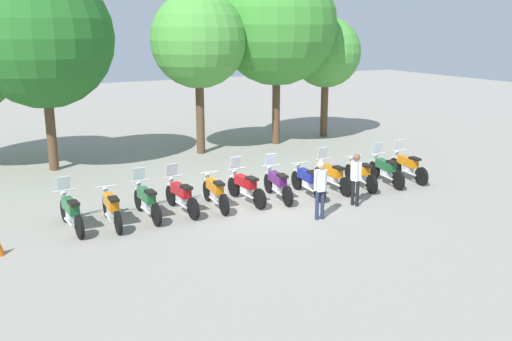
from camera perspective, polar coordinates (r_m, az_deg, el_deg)
The scene contains 19 objects.
ground_plane at distance 17.97m, azimuth 0.76°, elevation -3.13°, with size 80.00×80.00×0.00m, color gray.
motorcycle_0 at distance 16.22m, azimuth -18.16°, elevation -3.92°, with size 0.62×2.19×1.37m.
motorcycle_1 at distance 16.27m, azimuth -14.36°, elevation -3.64°, with size 0.62×2.19×0.99m.
motorcycle_2 at distance 16.67m, azimuth -10.97°, elevation -2.96°, with size 0.62×2.19×1.37m.
motorcycle_3 at distance 16.99m, azimuth -7.57°, elevation -2.48°, with size 0.62×2.19×1.37m.
motorcycle_4 at distance 17.30m, azimuth -4.15°, elevation -2.13°, with size 0.62×2.19×0.99m.
motorcycle_5 at distance 17.75m, azimuth -1.08°, elevation -1.61°, with size 0.62×2.19×1.37m.
motorcycle_6 at distance 18.12m, azimuth 2.16°, elevation -1.28°, with size 0.67×2.18×1.37m.
motorcycle_7 at distance 18.55m, azimuth 5.20°, elevation -1.00°, with size 0.62×2.19×0.99m.
motorcycle_8 at distance 19.23m, azimuth 7.64°, elevation -0.47°, with size 0.62×2.19×1.37m.
motorcycle_9 at distance 19.72m, azimuth 10.46°, elevation -0.25°, with size 0.72×2.17×0.99m.
motorcycle_10 at distance 20.34m, azimuth 12.90°, elevation 0.12°, with size 0.69×2.18×1.37m.
motorcycle_11 at distance 21.07m, azimuth 15.01°, elevation 0.48°, with size 0.65×2.19×1.37m.
person_0 at distance 17.57m, azimuth 10.03°, elevation -0.51°, with size 0.26×0.41×1.65m.
person_1 at distance 16.16m, azimuth 6.50°, elevation -1.47°, with size 0.41×0.27×1.74m.
tree_1 at distance 22.55m, azimuth -20.71°, elevation 12.39°, with size 5.16×5.16×7.56m.
tree_2 at distance 24.24m, azimuth -5.83°, elevation 12.90°, with size 4.01×4.01×6.82m.
tree_3 at distance 26.17m, azimuth 2.11°, elevation 14.46°, with size 5.43×5.43×8.15m.
tree_4 at distance 28.17m, azimuth 7.06°, elevation 11.69°, with size 3.39×3.39×5.83m.
Camera 1 is at (-8.36, -14.94, 5.44)m, focal length 39.72 mm.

